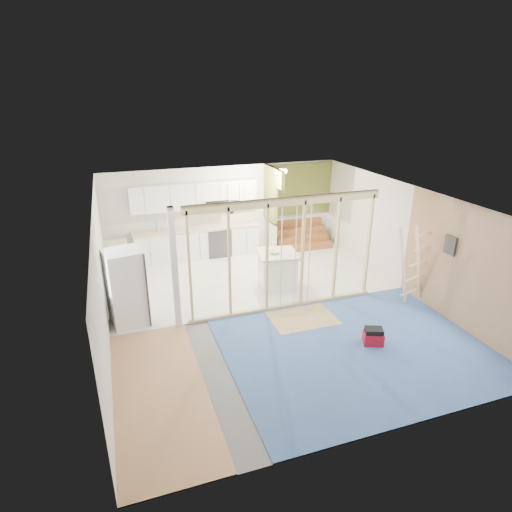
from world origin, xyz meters
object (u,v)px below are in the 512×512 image
object	(u,v)px
fridge	(126,288)
island	(277,270)
toolbox	(373,337)
ladder	(413,265)

from	to	relation	value
fridge	island	xyz separation A→B (m)	(3.64, 0.65, -0.37)
fridge	island	bearing A→B (deg)	-1.79
fridge	toolbox	bearing A→B (deg)	-40.17
island	fridge	bearing A→B (deg)	-160.55
island	toolbox	bearing A→B (deg)	-65.64
fridge	ladder	bearing A→B (deg)	-22.41
ladder	toolbox	bearing A→B (deg)	-143.89
fridge	toolbox	size ratio (longest dim) A/B	3.66
ladder	fridge	bearing A→B (deg)	170.41
island	ladder	world-z (taller)	ladder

